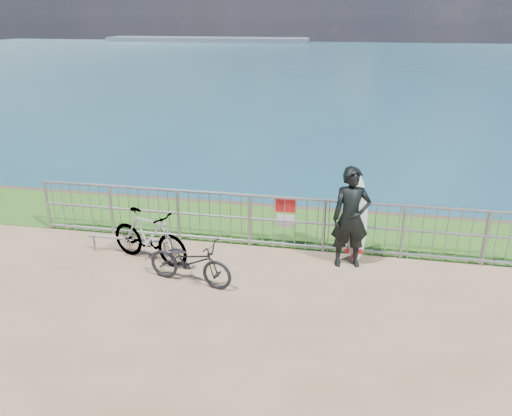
% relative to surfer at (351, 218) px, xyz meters
% --- Properties ---
extents(grass_strip, '(120.00, 120.00, 0.00)m').
position_rel_surfer_xyz_m(grass_strip, '(-1.50, 1.55, -0.95)').
color(grass_strip, '#245617').
rests_on(grass_strip, ground).
extents(seascape, '(260.00, 260.00, 5.00)m').
position_rel_surfer_xyz_m(seascape, '(-45.25, 146.34, -4.99)').
color(seascape, brown).
rests_on(seascape, ground).
extents(railing, '(10.06, 0.10, 1.13)m').
position_rel_surfer_xyz_m(railing, '(-1.48, 0.45, -0.38)').
color(railing, gray).
rests_on(railing, ground).
extents(surfer, '(0.78, 0.59, 1.92)m').
position_rel_surfer_xyz_m(surfer, '(0.00, 0.00, 0.00)').
color(surfer, black).
rests_on(surfer, ground).
extents(surfboard, '(0.55, 0.51, 1.70)m').
position_rel_surfer_xyz_m(surfboard, '(0.10, 0.29, -0.18)').
color(surfboard, silver).
rests_on(surfboard, ground).
extents(bicycle_near, '(1.68, 0.86, 0.84)m').
position_rel_surfer_xyz_m(bicycle_near, '(-2.71, -1.23, -0.54)').
color(bicycle_near, black).
rests_on(bicycle_near, ground).
extents(bicycle_far, '(1.81, 0.99, 1.05)m').
position_rel_surfer_xyz_m(bicycle_far, '(-3.73, -0.58, -0.44)').
color(bicycle_far, black).
rests_on(bicycle_far, ground).
extents(bike_rack, '(1.69, 0.05, 0.35)m').
position_rel_surfer_xyz_m(bike_rack, '(-4.26, -0.38, -0.67)').
color(bike_rack, gray).
rests_on(bike_rack, ground).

